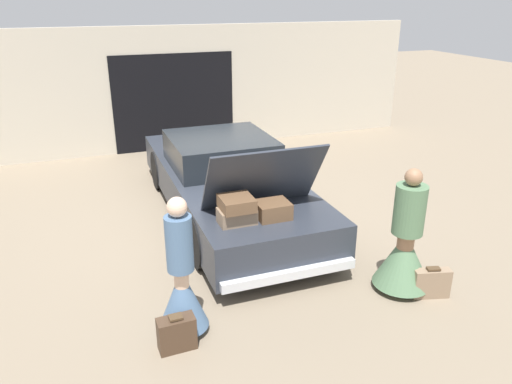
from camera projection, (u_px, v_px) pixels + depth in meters
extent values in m
plane|color=#7F705B|center=(227.00, 213.00, 8.41)|extent=(40.00, 40.00, 0.00)
cube|color=beige|center=(173.00, 89.00, 11.47)|extent=(12.00, 0.12, 2.80)
cube|color=black|center=(175.00, 102.00, 11.52)|extent=(2.80, 0.02, 2.20)
cube|color=#2D333D|center=(227.00, 187.00, 8.23)|extent=(1.85, 5.11, 0.58)
cube|color=#1E2328|center=(220.00, 151.00, 8.30)|extent=(1.63, 1.63, 0.49)
cylinder|color=black|center=(159.00, 170.00, 9.38)|extent=(0.18, 0.71, 0.71)
cylinder|color=black|center=(244.00, 160.00, 9.93)|extent=(0.18, 0.71, 0.71)
cylinder|color=black|center=(199.00, 242.00, 6.67)|extent=(0.18, 0.71, 0.71)
cylinder|color=black|center=(314.00, 223.00, 7.22)|extent=(0.18, 0.71, 0.71)
cube|color=silver|center=(290.00, 275.00, 6.05)|extent=(1.76, 0.10, 0.12)
cube|color=#2D333D|center=(264.00, 178.00, 6.48)|extent=(1.57, 0.60, 0.92)
cube|color=#8C7259|center=(237.00, 216.00, 6.24)|extent=(0.46, 0.30, 0.19)
cube|color=brown|center=(273.00, 210.00, 6.39)|extent=(0.43, 0.36, 0.21)
cube|color=brown|center=(237.00, 203.00, 6.18)|extent=(0.40, 0.42, 0.16)
cylinder|color=beige|center=(183.00, 301.00, 5.35)|extent=(0.16, 0.16, 0.77)
cone|color=slate|center=(183.00, 298.00, 5.34)|extent=(0.54, 0.54, 0.69)
cylinder|color=slate|center=(179.00, 244.00, 5.09)|extent=(0.28, 0.28, 0.61)
sphere|color=beige|center=(177.00, 207.00, 4.94)|extent=(0.21, 0.21, 0.21)
cylinder|color=#997051|center=(403.00, 261.00, 6.14)|extent=(0.21, 0.21, 0.77)
cone|color=#567A56|center=(404.00, 258.00, 6.13)|extent=(0.71, 0.71, 0.69)
cylinder|color=#567A56|center=(410.00, 210.00, 5.89)|extent=(0.37, 0.37, 0.61)
sphere|color=#997051|center=(414.00, 177.00, 5.73)|extent=(0.21, 0.21, 0.21)
cube|color=#473323|center=(177.00, 334.00, 5.15)|extent=(0.39, 0.20, 0.37)
cube|color=#4C3823|center=(176.00, 317.00, 5.08)|extent=(0.14, 0.12, 0.02)
cube|color=#8C7259|center=(431.00, 283.00, 6.04)|extent=(0.47, 0.25, 0.37)
cube|color=#4C3823|center=(433.00, 269.00, 5.97)|extent=(0.17, 0.12, 0.02)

